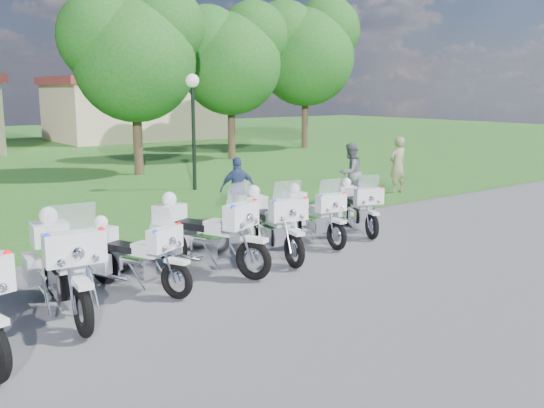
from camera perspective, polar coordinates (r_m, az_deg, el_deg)
ground at (r=11.28m, az=0.39°, el=-6.11°), size 100.00×100.00×0.00m
motorcycle_2 at (r=9.48m, az=-19.11°, el=-5.31°), size 1.01×2.64×1.77m
motorcycle_3 at (r=10.22m, az=-13.00°, el=-4.63°), size 1.25×2.02×1.45m
motorcycle_4 at (r=11.05m, az=-6.42°, el=-2.70°), size 1.44×2.39×1.70m
motorcycle_5 at (r=12.03m, az=-0.21°, el=-1.74°), size 1.03×2.38×1.61m
motorcycle_6 at (r=13.21m, az=3.75°, el=-0.91°), size 0.83×2.17×1.46m
motorcycle_7 at (r=14.31m, az=7.97°, el=-0.17°), size 1.17×2.00×1.41m
lamp_post at (r=20.00m, az=-7.46°, el=9.50°), size 0.44×0.44×3.78m
tree_2 at (r=24.20m, az=-12.98°, el=14.03°), size 5.43×4.64×7.24m
tree_3 at (r=29.31m, az=-4.03°, el=13.88°), size 5.57×4.76×7.43m
tree_4 at (r=34.91m, az=3.07°, el=14.48°), size 6.34×5.41×8.45m
building_east at (r=42.42m, az=-12.44°, el=8.81°), size 11.44×7.28×4.10m
bystander_a at (r=19.79m, az=11.74°, el=3.60°), size 0.68×0.47×1.80m
bystander_b at (r=17.89m, az=7.37°, el=2.93°), size 0.94×0.78×1.75m
bystander_c at (r=15.31m, az=-3.22°, el=1.41°), size 1.00×0.62×1.60m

